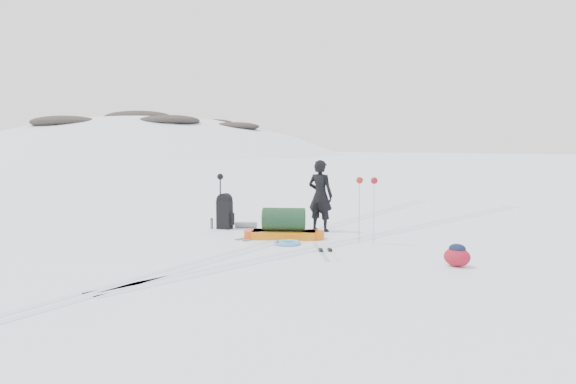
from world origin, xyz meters
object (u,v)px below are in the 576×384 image
at_px(pulk_sled, 284,227).
at_px(expedition_rucksack, 227,212).
at_px(ski_poles_black, 220,183).
at_px(skier, 320,196).

relative_size(pulk_sled, expedition_rucksack, 2.06).
bearing_deg(expedition_rucksack, ski_poles_black, 128.82).
height_order(skier, ski_poles_black, skier).
bearing_deg(skier, expedition_rucksack, 21.34).
distance_m(skier, ski_poles_black, 2.56).
bearing_deg(expedition_rucksack, skier, 9.64).
height_order(pulk_sled, expedition_rucksack, expedition_rucksack).
height_order(skier, expedition_rucksack, skier).
bearing_deg(pulk_sled, expedition_rucksack, 140.14).
height_order(pulk_sled, ski_poles_black, ski_poles_black).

